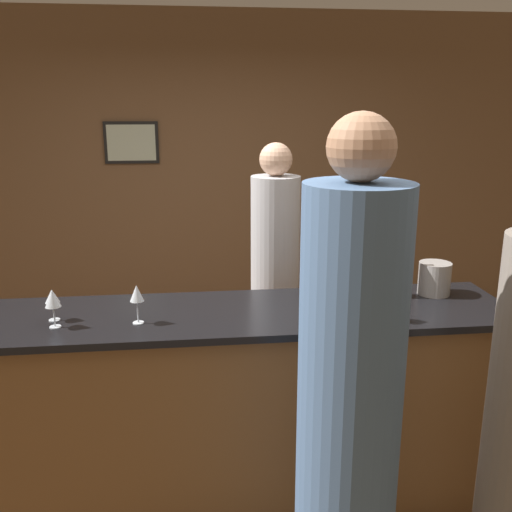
% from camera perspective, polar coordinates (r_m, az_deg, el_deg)
% --- Properties ---
extents(ground_plane, '(14.00, 14.00, 0.00)m').
position_cam_1_polar(ground_plane, '(3.33, -2.15, -23.17)').
color(ground_plane, '#4C3823').
extents(back_wall, '(8.00, 0.08, 2.80)m').
position_cam_1_polar(back_wall, '(4.93, -4.43, 7.27)').
color(back_wall, brown).
rests_on(back_wall, ground_plane).
extents(bar_counter, '(2.77, 0.64, 1.08)m').
position_cam_1_polar(bar_counter, '(3.03, -2.25, -15.10)').
color(bar_counter, brown).
rests_on(bar_counter, ground_plane).
extents(bartender, '(0.30, 0.30, 1.84)m').
position_cam_1_polar(bartender, '(3.59, 1.87, -4.41)').
color(bartender, '#B2B2B7').
rests_on(bartender, ground_plane).
extents(guest_0, '(0.38, 0.38, 2.04)m').
position_cam_1_polar(guest_0, '(2.19, 9.26, -15.61)').
color(guest_0, '#4C6B93').
rests_on(guest_0, ground_plane).
extents(wine_bottle_0, '(0.08, 0.08, 0.31)m').
position_cam_1_polar(wine_bottle_0, '(3.07, 14.65, -1.73)').
color(wine_bottle_0, black).
rests_on(wine_bottle_0, bar_counter).
extents(ice_bucket, '(0.17, 0.17, 0.17)m').
position_cam_1_polar(ice_bucket, '(3.16, 17.41, -2.15)').
color(ice_bucket, '#9E9993').
rests_on(ice_bucket, bar_counter).
extents(wine_glass_0, '(0.07, 0.07, 0.15)m').
position_cam_1_polar(wine_glass_0, '(2.81, -19.70, -3.91)').
color(wine_glass_0, silver).
rests_on(wine_glass_0, bar_counter).
extents(wine_glass_1, '(0.08, 0.08, 0.17)m').
position_cam_1_polar(wine_glass_1, '(2.89, 10.84, -2.35)').
color(wine_glass_1, silver).
rests_on(wine_glass_1, bar_counter).
extents(wine_glass_2, '(0.06, 0.06, 0.19)m').
position_cam_1_polar(wine_glass_2, '(2.66, -11.84, -3.79)').
color(wine_glass_2, silver).
rests_on(wine_glass_2, bar_counter).
extents(wine_glass_3, '(0.07, 0.07, 0.15)m').
position_cam_1_polar(wine_glass_3, '(2.71, 14.12, -4.19)').
color(wine_glass_3, silver).
rests_on(wine_glass_3, bar_counter).
extents(wine_glass_4, '(0.07, 0.07, 0.18)m').
position_cam_1_polar(wine_glass_4, '(2.71, -19.66, -4.14)').
color(wine_glass_4, silver).
rests_on(wine_glass_4, bar_counter).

